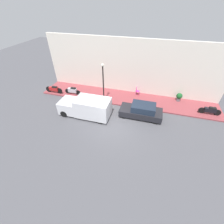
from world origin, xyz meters
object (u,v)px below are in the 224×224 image
object	(u,v)px
delivery_van	(86,107)
potted_plant	(179,97)
parked_car	(141,111)
motorcycle_red	(54,89)
streetlamp	(103,79)
scooter_silver	(73,91)
motorcycle_black	(210,110)
cafe_chair	(137,91)

from	to	relation	value
delivery_van	potted_plant	xyz separation A→B (m)	(4.84, -8.66, -0.31)
parked_car	delivery_van	xyz separation A→B (m)	(-1.22, 5.08, 0.30)
motorcycle_red	potted_plant	world-z (taller)	potted_plant
streetlamp	scooter_silver	bearing A→B (deg)	85.53
delivery_van	motorcycle_black	size ratio (longest dim) A/B	2.43
parked_car	delivery_van	bearing A→B (deg)	103.48
motorcycle_black	streetlamp	size ratio (longest dim) A/B	0.48
motorcycle_black	scooter_silver	size ratio (longest dim) A/B	1.03
scooter_silver	potted_plant	size ratio (longest dim) A/B	2.12
parked_car	streetlamp	distance (m)	4.89
parked_car	delivery_van	world-z (taller)	delivery_van
streetlamp	delivery_van	bearing A→B (deg)	162.10
motorcycle_black	potted_plant	size ratio (longest dim) A/B	2.19
scooter_silver	cafe_chair	xyz separation A→B (m)	(1.87, -7.12, 0.08)
parked_car	streetlamp	bearing A→B (deg)	70.24
potted_plant	cafe_chair	bearing A→B (deg)	89.26
motorcycle_red	potted_plant	bearing A→B (deg)	-81.39
delivery_van	potted_plant	world-z (taller)	delivery_van
potted_plant	cafe_chair	size ratio (longest dim) A/B	0.96
delivery_van	parked_car	bearing A→B (deg)	-76.52
motorcycle_red	scooter_silver	bearing A→B (deg)	-82.75
streetlamp	potted_plant	size ratio (longest dim) A/B	4.52
scooter_silver	streetlamp	world-z (taller)	streetlamp
parked_car	delivery_van	size ratio (longest dim) A/B	0.81
cafe_chair	motorcycle_black	bearing A→B (deg)	-103.60
parked_car	potted_plant	size ratio (longest dim) A/B	4.34
parked_car	motorcycle_black	world-z (taller)	parked_car
delivery_van	streetlamp	xyz separation A→B (m)	(2.73, -0.88, 1.71)
delivery_van	potted_plant	size ratio (longest dim) A/B	5.33
parked_car	streetlamp	xyz separation A→B (m)	(1.51, 4.20, 2.01)
scooter_silver	motorcycle_black	bearing A→B (deg)	-89.47
potted_plant	streetlamp	bearing A→B (deg)	105.22
parked_car	scooter_silver	distance (m)	8.26
motorcycle_black	delivery_van	bearing A→B (deg)	105.58
delivery_van	streetlamp	distance (m)	3.34
motorcycle_black	potted_plant	xyz separation A→B (m)	(1.68, 2.68, 0.07)
motorcycle_red	streetlamp	bearing A→B (deg)	-90.14
parked_car	potted_plant	bearing A→B (deg)	-44.60
scooter_silver	potted_plant	xyz separation A→B (m)	(1.81, -11.63, 0.06)
parked_car	scooter_silver	world-z (taller)	parked_car
cafe_chair	potted_plant	bearing A→B (deg)	-90.74
motorcycle_black	cafe_chair	bearing A→B (deg)	76.40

